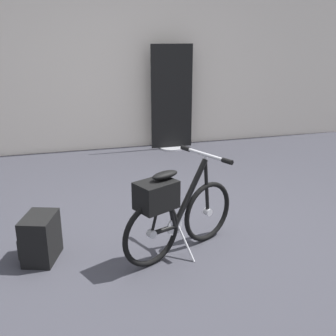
% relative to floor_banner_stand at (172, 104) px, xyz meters
% --- Properties ---
extents(ground_plane, '(7.98, 7.98, 0.00)m').
position_rel_floor_banner_stand_xyz_m(ground_plane, '(-0.72, -2.69, -0.65)').
color(ground_plane, '#38383F').
extents(back_wall, '(7.98, 0.10, 3.10)m').
position_rel_floor_banner_stand_xyz_m(back_wall, '(-0.72, 0.28, 0.90)').
color(back_wall, silver).
rests_on(back_wall, ground_plane).
extents(floor_banner_stand, '(0.60, 0.36, 1.48)m').
position_rel_floor_banner_stand_xyz_m(floor_banner_stand, '(0.00, 0.00, 0.00)').
color(floor_banner_stand, '#B7B7BC').
rests_on(floor_banner_stand, ground_plane).
extents(folding_bike_foreground, '(0.99, 0.60, 0.76)m').
position_rel_floor_banner_stand_xyz_m(folding_bike_foreground, '(-0.81, -2.89, -0.28)').
color(folding_bike_foreground, black).
rests_on(folding_bike_foreground, ground_plane).
extents(backpack_on_floor, '(0.32, 0.37, 0.35)m').
position_rel_floor_banner_stand_xyz_m(backpack_on_floor, '(-1.78, -2.68, -0.48)').
color(backpack_on_floor, black).
rests_on(backpack_on_floor, ground_plane).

